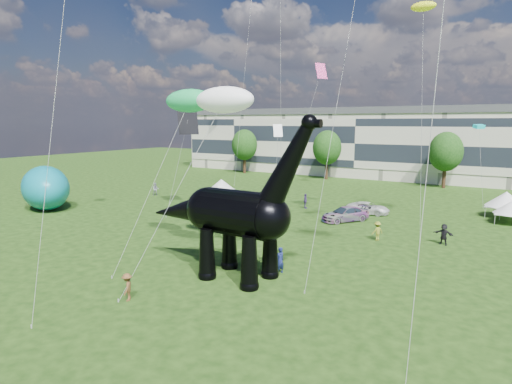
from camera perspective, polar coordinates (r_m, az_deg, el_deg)
The scene contains 14 objects.
ground at distance 28.95m, azimuth -10.11°, elevation -11.88°, with size 220.00×220.00×0.00m, color #16330C.
terrace_row at distance 86.12m, azimuth 14.24°, elevation 6.11°, with size 78.00×11.00×12.00m, color beige.
tree_far_left at distance 87.53m, azimuth -1.56°, elevation 6.63°, with size 5.20×5.20×9.44m.
tree_mid_left at distance 79.04m, azimuth 9.46°, elevation 6.22°, with size 5.20×5.20×9.44m.
tree_mid_right at distance 73.73m, azimuth 24.02°, elevation 5.33°, with size 5.20×5.20×9.44m.
dinosaur_sculpture at distance 28.66m, azimuth -3.36°, elevation -3.07°, with size 13.74×3.84×11.27m.
car_silver at distance 55.89m, azimuth -3.60°, elevation -0.58°, with size 1.91×4.75×1.62m, color #B3B3B8.
car_grey at distance 54.85m, azimuth -1.30°, elevation -0.83°, with size 1.56×4.47×1.47m, color gray.
car_white at distance 50.53m, azimuth 14.69°, elevation -2.09°, with size 2.21×4.79×1.33m, color white.
car_dark at distance 46.23m, azimuth 11.80°, elevation -2.90°, with size 2.16×5.31×1.54m, color #595960.
gazebo_far at distance 54.21m, azimuth 30.37°, elevation -0.85°, with size 5.03×5.03×2.90m.
gazebo_left at distance 60.64m, azimuth -4.63°, elevation 1.04°, with size 4.09×4.09×2.41m.
inflatable_teal at distance 56.87m, azimuth -26.26°, elevation 0.50°, with size 8.40×5.25×5.25m, color #0C7E91.
visitors at distance 41.12m, azimuth 4.58°, elevation -4.07°, with size 47.37×36.08×1.87m.
Camera 1 is at (18.28, -19.89, 10.39)m, focal length 30.00 mm.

